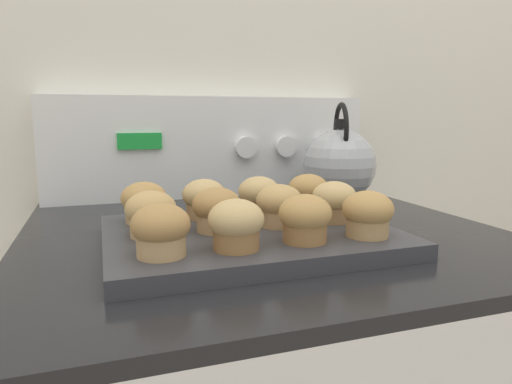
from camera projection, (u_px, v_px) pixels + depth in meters
name	position (u px, v px, depth m)	size (l,w,h in m)	color
wall_back	(206.00, 54.00, 1.03)	(8.00, 0.05, 2.40)	silver
control_panel	(214.00, 147.00, 1.01)	(0.71, 0.07, 0.22)	white
muffin_pan	(249.00, 236.00, 0.64)	(0.39, 0.31, 0.02)	#38383D
muffin_r0_c0	(161.00, 230.00, 0.51)	(0.07, 0.07, 0.06)	tan
muffin_r0_c1	(236.00, 224.00, 0.54)	(0.07, 0.07, 0.06)	olive
muffin_r0_c2	(303.00, 218.00, 0.57)	(0.07, 0.07, 0.06)	olive
muffin_r0_c3	(368.00, 214.00, 0.60)	(0.07, 0.07, 0.06)	tan
muffin_r1_c0	(151.00, 214.00, 0.60)	(0.07, 0.07, 0.06)	tan
muffin_r1_c1	(217.00, 209.00, 0.62)	(0.07, 0.07, 0.06)	tan
muffin_r1_c2	(279.00, 205.00, 0.65)	(0.07, 0.07, 0.06)	tan
muffin_r1_c3	(334.00, 201.00, 0.68)	(0.07, 0.07, 0.06)	#A37A4C
muffin_r2_c0	(144.00, 202.00, 0.67)	(0.07, 0.07, 0.06)	tan
muffin_r2_c1	(204.00, 199.00, 0.70)	(0.07, 0.07, 0.06)	tan
muffin_r2_c2	(259.00, 195.00, 0.73)	(0.07, 0.07, 0.06)	olive
muffin_r2_c3	(308.00, 192.00, 0.76)	(0.07, 0.07, 0.06)	#A37A4C
tea_kettle	(340.00, 163.00, 0.96)	(0.15, 0.19, 0.21)	#ADAFB5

